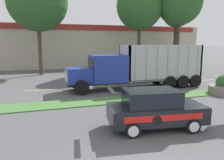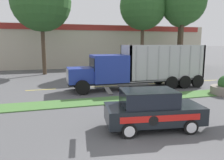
{
  "view_description": "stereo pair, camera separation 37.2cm",
  "coord_description": "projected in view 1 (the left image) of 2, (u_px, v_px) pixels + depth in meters",
  "views": [
    {
      "loc": [
        -3.07,
        -4.66,
        3.72
      ],
      "look_at": [
        1.16,
        8.61,
        1.4
      ],
      "focal_mm": 35.0,
      "sensor_mm": 36.0,
      "label": 1
    },
    {
      "loc": [
        -2.72,
        -4.77,
        3.72
      ],
      "look_at": [
        1.16,
        8.61,
        1.4
      ],
      "focal_mm": 35.0,
      "sensor_mm": 36.0,
      "label": 2
    }
  ],
  "objects": [
    {
      "name": "stone_planter",
      "position": [
        224.0,
        87.0,
        16.32
      ],
      "size": [
        2.16,
        2.16,
        1.45
      ],
      "color": "gray",
      "rests_on": "ground_plane"
    },
    {
      "name": "store_building_backdrop",
      "position": [
        90.0,
        46.0,
        39.31
      ],
      "size": [
        36.28,
        12.1,
        6.57
      ],
      "color": "#BCB29E",
      "rests_on": "ground_plane"
    },
    {
      "name": "rally_car",
      "position": [
        155.0,
        109.0,
        9.62
      ],
      "size": [
        4.4,
        2.35,
        1.78
      ],
      "color": "black",
      "rests_on": "ground_plane"
    },
    {
      "name": "centre_line_6",
      "position": [
        158.0,
        83.0,
        20.91
      ],
      "size": [
        2.4,
        0.14,
        0.01
      ],
      "primitive_type": "cube",
      "color": "yellow",
      "rests_on": "ground_plane"
    },
    {
      "name": "centre_line_5",
      "position": [
        103.0,
        86.0,
        19.29
      ],
      "size": [
        2.4,
        0.14,
        0.01
      ],
      "primitive_type": "cube",
      "color": "yellow",
      "rests_on": "ground_plane"
    },
    {
      "name": "centre_line_7",
      "position": [
        204.0,
        80.0,
        22.53
      ],
      "size": [
        2.4,
        0.14,
        0.01
      ],
      "primitive_type": "cube",
      "color": "yellow",
      "rests_on": "ground_plane"
    },
    {
      "name": "tree_behind_far_right",
      "position": [
        140.0,
        2.0,
        29.31
      ],
      "size": [
        6.26,
        6.26,
        13.36
      ],
      "color": "#473828",
      "rests_on": "ground_plane"
    },
    {
      "name": "tree_behind_left",
      "position": [
        177.0,
        11.0,
        32.02
      ],
      "size": [
        4.19,
        4.19,
        11.34
      ],
      "color": "#473828",
      "rests_on": "ground_plane"
    },
    {
      "name": "centre_line_4",
      "position": [
        39.0,
        90.0,
        17.67
      ],
      "size": [
        2.4,
        0.14,
        0.01
      ],
      "primitive_type": "cube",
      "color": "yellow",
      "rests_on": "ground_plane"
    },
    {
      "name": "grass_verge",
      "position": [
        94.0,
        102.0,
        14.07
      ],
      "size": [
        120.0,
        1.86,
        0.06
      ],
      "primitive_type": "cube",
      "color": "#477538",
      "rests_on": "ground_plane"
    },
    {
      "name": "dump_truck_mid",
      "position": [
        127.0,
        70.0,
        18.04
      ],
      "size": [
        11.5,
        2.61,
        3.61
      ],
      "color": "black",
      "rests_on": "ground_plane"
    }
  ]
}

